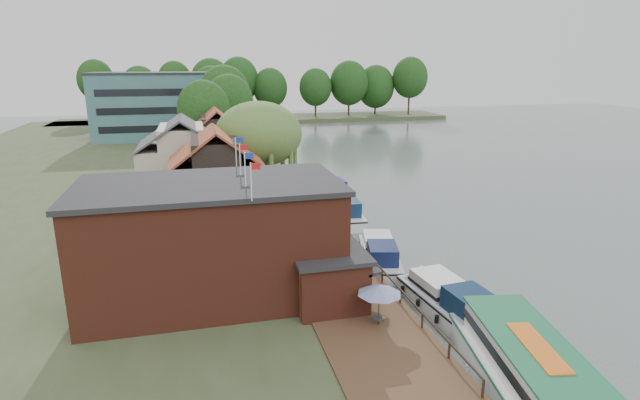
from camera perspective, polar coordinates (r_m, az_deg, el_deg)
ground at (r=37.62m, az=13.60°, el=-8.58°), size 260.00×260.00×0.00m
land_bank at (r=68.14m, az=-25.09°, el=1.67°), size 50.00×140.00×1.00m
quay_deck at (r=43.44m, az=-1.92°, el=-3.34°), size 6.00×50.00×0.10m
quay_rail at (r=44.37m, az=1.35°, el=-2.31°), size 0.20×49.00×1.00m
pub at (r=31.12m, az=-8.51°, el=-4.24°), size 20.00×11.00×7.30m
hotel_block at (r=100.66m, az=-17.42°, el=10.30°), size 25.40×12.40×12.30m
cottage_a at (r=45.31m, az=-11.75°, el=2.66°), size 8.60×7.60×8.50m
cottage_b at (r=55.10m, az=-15.38°, el=4.68°), size 9.60×8.60×8.50m
cottage_c at (r=64.01m, az=-11.68°, el=6.36°), size 7.60×7.60×8.50m
willow at (r=50.37m, az=-6.95°, el=5.26°), size 8.60×8.60×10.43m
umbrella_0 at (r=28.01m, az=6.75°, el=-11.77°), size 2.46×2.46×2.38m
umbrella_1 at (r=31.20m, az=4.12°, el=-8.73°), size 2.42×2.42×2.38m
umbrella_2 at (r=33.89m, az=1.96°, el=-6.66°), size 2.07×2.07×2.38m
umbrella_3 at (r=35.93m, az=2.21°, el=-5.35°), size 2.36×2.36×2.38m
umbrella_4 at (r=37.71m, az=0.78°, el=-4.32°), size 2.37×2.37×2.38m
umbrella_5 at (r=41.25m, az=-0.38°, el=-2.55°), size 2.46×2.46×2.38m
cruiser_0 at (r=31.86m, az=14.80°, el=-10.83°), size 4.15×10.27×2.43m
cruiser_1 at (r=38.60m, az=6.84°, el=-5.80°), size 5.25×9.80×2.24m
cruiser_2 at (r=49.26m, az=2.60°, el=-0.80°), size 4.37×10.58×2.51m
cruiser_3 at (r=57.31m, az=0.95°, el=1.57°), size 3.49×10.44×2.54m
tour_boat at (r=25.01m, az=23.99°, el=-18.78°), size 6.46×14.48×3.05m
swan at (r=26.84m, az=16.36°, el=-18.80°), size 0.44×0.44×0.44m
bank_tree_0 at (r=71.08m, az=-13.06°, el=8.52°), size 7.09×7.09×11.83m
bank_tree_1 at (r=81.86m, az=-10.29°, el=9.72°), size 7.69×7.69×12.32m
bank_tree_2 at (r=87.40m, az=-10.77°, el=10.49°), size 8.58×8.58×13.67m
bank_tree_3 at (r=108.84m, az=-12.29°, el=11.27°), size 8.16×8.16×13.37m
bank_tree_4 at (r=116.99m, az=-11.12°, el=11.64°), size 8.00×8.00×13.52m
bank_tree_5 at (r=124.92m, az=-14.31°, el=11.01°), size 6.25×6.25×10.61m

